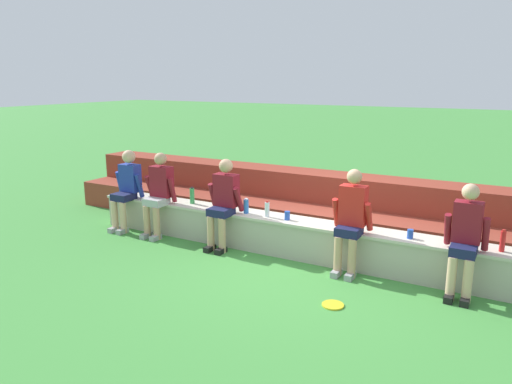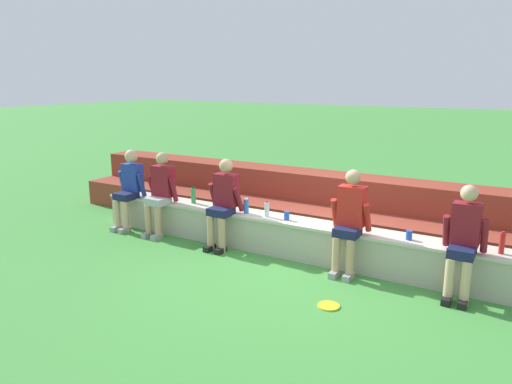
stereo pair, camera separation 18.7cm
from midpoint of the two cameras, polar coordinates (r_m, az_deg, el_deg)
The scene contains 15 objects.
ground_plane at distance 7.06m, azimuth 5.35°, elevation -8.34°, with size 80.00×80.00×0.00m, color #428E3D.
stone_seating_wall at distance 7.16m, azimuth 6.14°, elevation -5.58°, with size 7.78×0.49×0.55m.
brick_bleachers at distance 8.30m, azimuth 9.77°, elevation -2.21°, with size 10.80×1.29×0.98m.
person_far_left at distance 8.72m, azimuth -15.51°, elevation 0.59°, with size 0.53×0.58×1.38m.
person_left_of_center at distance 8.24m, azimuth -11.98°, elevation 0.05°, with size 0.55×0.54×1.39m.
person_center at distance 7.47m, azimuth -4.57°, elevation -1.02°, with size 0.55×0.55×1.39m.
person_right_of_center at distance 6.60m, azimuth 10.24°, elevation -3.05°, with size 0.53×0.50×1.42m.
person_far_right at distance 6.28m, azimuth 22.51°, elevation -4.98°, with size 0.50×0.54×1.38m.
water_bottle_mid_right at distance 8.16m, azimuth -8.14°, elevation -0.44°, with size 0.08×0.08×0.28m.
water_bottle_near_left at distance 7.32m, azimuth 0.58°, elevation -2.04°, with size 0.07×0.07×0.24m.
water_bottle_mid_left at distance 7.50m, azimuth -1.88°, elevation -1.68°, with size 0.08×0.08×0.24m.
water_bottle_near_right at distance 6.53m, azimuth 26.17°, elevation -5.18°, with size 0.06×0.06×0.28m.
plastic_cup_right_end at distance 6.63m, azimuth 16.83°, elevation -4.73°, with size 0.08×0.08×0.12m, color blue.
plastic_cup_left_end at distance 7.18m, azimuth 2.93°, elevation -2.77°, with size 0.08×0.08×0.13m, color blue.
frisbee at distance 5.87m, azimuth 8.06°, elevation -12.96°, with size 0.26×0.26×0.02m, color yellow.
Camera 1 is at (2.55, -6.07, 2.58)m, focal length 34.17 mm.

